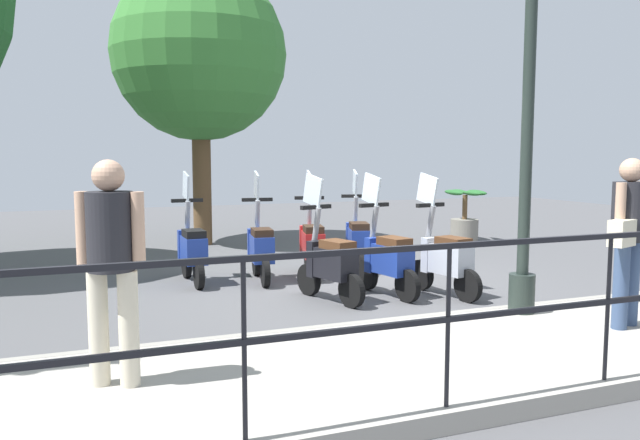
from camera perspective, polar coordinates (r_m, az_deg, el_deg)
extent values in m
plane|color=#4C4C4F|center=(8.48, 3.66, -6.06)|extent=(28.00, 28.00, 0.00)
cube|color=#A39E93|center=(5.82, 17.31, -11.24)|extent=(2.20, 20.00, 0.15)
cube|color=gray|center=(6.63, 11.60, -8.94)|extent=(0.10, 20.00, 0.15)
cube|color=black|center=(4.86, 25.08, -1.33)|extent=(0.04, 16.00, 0.04)
cube|color=black|center=(4.94, 24.84, -6.77)|extent=(0.04, 16.00, 0.04)
cylinder|color=black|center=(4.95, 24.81, -7.37)|extent=(0.03, 0.03, 1.05)
cylinder|color=black|center=(4.12, 11.62, -9.58)|extent=(0.03, 0.03, 1.05)
cylinder|color=black|center=(3.60, -6.94, -11.81)|extent=(0.03, 0.03, 1.05)
cylinder|color=#232D28|center=(6.79, 17.95, -6.38)|extent=(0.26, 0.26, 0.40)
cylinder|color=#232D28|center=(6.67, 18.53, 11.13)|extent=(0.12, 0.12, 4.51)
cylinder|color=#384C70|center=(6.66, 26.58, -5.13)|extent=(0.14, 0.14, 0.82)
cylinder|color=#384C70|center=(6.46, 25.80, -5.42)|extent=(0.14, 0.14, 0.82)
cylinder|color=#232328|center=(6.46, 26.48, 0.70)|extent=(0.41, 0.41, 0.55)
sphere|color=tan|center=(6.44, 26.64, 4.11)|extent=(0.22, 0.22, 0.22)
cylinder|color=tan|center=(6.65, 27.17, 0.92)|extent=(0.09, 0.09, 0.52)
cylinder|color=tan|center=(6.28, 25.76, 0.73)|extent=(0.09, 0.09, 0.52)
cube|color=beige|center=(6.22, 25.87, -1.08)|extent=(0.22, 0.31, 0.24)
cylinder|color=beige|center=(4.71, -19.59, -9.28)|extent=(0.14, 0.14, 0.82)
cylinder|color=beige|center=(4.62, -17.08, -9.48)|extent=(0.14, 0.14, 0.82)
cylinder|color=#232328|center=(4.53, -18.63, -0.99)|extent=(0.43, 0.43, 0.55)
sphere|color=tan|center=(4.50, -18.80, 3.87)|extent=(0.22, 0.22, 0.22)
cylinder|color=tan|center=(4.62, -20.92, -0.77)|extent=(0.09, 0.09, 0.52)
cylinder|color=tan|center=(4.45, -16.28, -0.84)|extent=(0.09, 0.09, 0.52)
cylinder|color=brown|center=(12.45, -10.74, 3.39)|extent=(0.36, 0.36, 2.45)
sphere|color=#387A33|center=(12.59, -10.97, 14.73)|extent=(3.34, 3.34, 3.34)
cylinder|color=slate|center=(13.14, 13.06, -0.91)|extent=(0.56, 0.56, 0.45)
cylinder|color=brown|center=(13.09, 13.10, 1.16)|extent=(0.10, 0.10, 0.50)
ellipsoid|color=#235B28|center=(13.28, 12.53, 2.54)|extent=(0.56, 0.16, 0.10)
ellipsoid|color=#235B28|center=(12.87, 13.76, 2.40)|extent=(0.56, 0.16, 0.10)
ellipsoid|color=#235B28|center=(12.93, 12.22, 2.45)|extent=(0.56, 0.16, 0.10)
ellipsoid|color=#235B28|center=(13.21, 14.03, 2.48)|extent=(0.56, 0.16, 0.10)
ellipsoid|color=#235B28|center=(13.12, 12.04, 2.51)|extent=(0.56, 0.16, 0.10)
ellipsoid|color=#235B28|center=(13.03, 14.24, 2.43)|extent=(0.56, 0.16, 0.10)
cylinder|color=black|center=(8.32, 9.23, -4.96)|extent=(0.41, 0.16, 0.40)
cylinder|color=black|center=(7.74, 13.37, -5.88)|extent=(0.41, 0.16, 0.40)
cube|color=#B7BCC6|center=(7.91, 11.69, -3.52)|extent=(0.64, 0.39, 0.36)
cube|color=#B7BCC6|center=(8.12, 10.26, -3.11)|extent=(0.18, 0.32, 0.44)
cube|color=#4C2D19|center=(7.83, 12.09, -1.92)|extent=(0.44, 0.33, 0.10)
cylinder|color=gray|center=(8.11, 10.02, -0.58)|extent=(0.19, 0.11, 0.55)
cube|color=black|center=(8.09, 10.05, 1.36)|extent=(0.15, 0.44, 0.05)
cube|color=silver|center=(8.12, 9.79, 2.80)|extent=(0.39, 0.11, 0.42)
cylinder|color=black|center=(8.24, 4.27, -5.01)|extent=(0.41, 0.15, 0.40)
cylinder|color=black|center=(7.60, 8.01, -5.99)|extent=(0.41, 0.15, 0.40)
cube|color=navy|center=(7.80, 6.47, -3.57)|extent=(0.64, 0.39, 0.36)
cube|color=navy|center=(8.02, 5.18, -3.14)|extent=(0.17, 0.32, 0.44)
cube|color=#4C2D19|center=(7.71, 6.82, -1.96)|extent=(0.44, 0.33, 0.10)
cylinder|color=gray|center=(8.02, 4.95, -0.58)|extent=(0.19, 0.10, 0.55)
cube|color=black|center=(7.99, 4.96, 1.38)|extent=(0.14, 0.44, 0.05)
cube|color=silver|center=(8.03, 4.72, 2.83)|extent=(0.39, 0.10, 0.42)
cylinder|color=black|center=(7.91, -1.03, -5.46)|extent=(0.41, 0.19, 0.40)
cylinder|color=black|center=(7.27, 2.91, -6.48)|extent=(0.41, 0.19, 0.40)
cube|color=black|center=(7.47, 1.26, -3.96)|extent=(0.65, 0.44, 0.36)
cube|color=black|center=(7.69, -0.10, -3.52)|extent=(0.20, 0.32, 0.44)
cube|color=#4C2D19|center=(7.38, 1.61, -2.27)|extent=(0.46, 0.36, 0.10)
cylinder|color=gray|center=(7.69, -0.37, -0.85)|extent=(0.20, 0.12, 0.55)
cube|color=black|center=(7.66, -0.37, 1.20)|extent=(0.18, 0.44, 0.05)
cube|color=silver|center=(7.69, -0.64, 2.71)|extent=(0.38, 0.14, 0.42)
cylinder|color=black|center=(9.95, 3.12, -3.09)|extent=(0.41, 0.19, 0.40)
cylinder|color=black|center=(9.14, 3.81, -3.91)|extent=(0.41, 0.19, 0.40)
cube|color=navy|center=(9.42, 3.53, -1.89)|extent=(0.66, 0.44, 0.36)
cube|color=navy|center=(9.70, 3.29, -1.54)|extent=(0.20, 0.32, 0.44)
cube|color=black|center=(9.32, 3.60, -0.55)|extent=(0.46, 0.36, 0.10)
cylinder|color=gray|center=(9.72, 3.26, 0.58)|extent=(0.20, 0.12, 0.55)
cube|color=black|center=(9.69, 3.26, 2.20)|extent=(0.18, 0.44, 0.05)
cube|color=silver|center=(9.74, 3.22, 3.40)|extent=(0.38, 0.14, 0.42)
cylinder|color=black|center=(9.54, -1.10, -3.48)|extent=(0.41, 0.16, 0.40)
cylinder|color=black|center=(8.73, -0.37, -4.36)|extent=(0.41, 0.16, 0.40)
cube|color=#B21E1E|center=(9.01, -0.68, -2.24)|extent=(0.65, 0.40, 0.36)
cube|color=#B21E1E|center=(9.29, -0.93, -1.86)|extent=(0.18, 0.32, 0.44)
cube|color=black|center=(8.91, -0.61, -0.84)|extent=(0.45, 0.34, 0.10)
cylinder|color=gray|center=(9.31, -0.98, 0.35)|extent=(0.19, 0.11, 0.55)
cube|color=black|center=(9.28, -0.99, 2.04)|extent=(0.15, 0.44, 0.05)
cube|color=silver|center=(9.33, -1.04, 3.29)|extent=(0.39, 0.11, 0.42)
cylinder|color=black|center=(9.21, -5.84, -3.85)|extent=(0.41, 0.13, 0.40)
cylinder|color=black|center=(8.40, -5.02, -4.80)|extent=(0.41, 0.13, 0.40)
cube|color=navy|center=(8.68, -5.38, -2.58)|extent=(0.63, 0.35, 0.36)
cube|color=navy|center=(8.96, -5.67, -2.18)|extent=(0.16, 0.31, 0.44)
cube|color=black|center=(8.58, -5.33, -1.13)|extent=(0.43, 0.31, 0.10)
cylinder|color=gray|center=(8.97, -5.75, 0.11)|extent=(0.19, 0.09, 0.55)
cube|color=black|center=(8.95, -5.77, 1.86)|extent=(0.11, 0.44, 0.05)
cube|color=silver|center=(9.00, -5.83, 3.16)|extent=(0.39, 0.08, 0.42)
cylinder|color=black|center=(9.20, -12.11, -3.96)|extent=(0.40, 0.09, 0.40)
cylinder|color=black|center=(8.40, -11.03, -4.89)|extent=(0.40, 0.09, 0.40)
cube|color=navy|center=(8.67, -11.52, -2.68)|extent=(0.61, 0.30, 0.36)
cube|color=navy|center=(8.95, -11.90, -2.29)|extent=(0.13, 0.30, 0.44)
cube|color=black|center=(8.58, -11.46, -1.23)|extent=(0.41, 0.27, 0.10)
cylinder|color=gray|center=(8.97, -12.02, 0.01)|extent=(0.18, 0.08, 0.55)
cube|color=black|center=(8.94, -12.06, 1.76)|extent=(0.07, 0.44, 0.05)
cube|color=silver|center=(8.99, -12.16, 3.06)|extent=(0.39, 0.04, 0.42)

